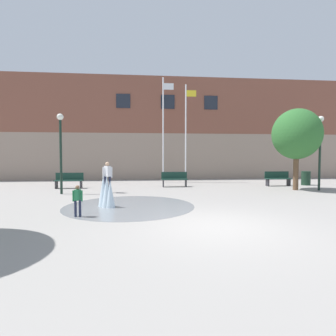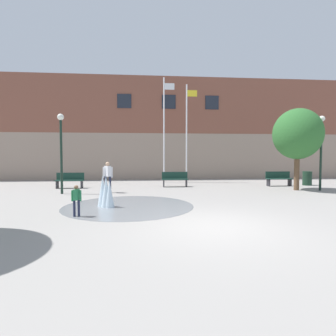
{
  "view_description": "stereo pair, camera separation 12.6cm",
  "coord_description": "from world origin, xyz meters",
  "px_view_note": "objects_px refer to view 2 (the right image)",
  "views": [
    {
      "loc": [
        -1.96,
        -6.77,
        1.89
      ],
      "look_at": [
        -0.74,
        6.07,
        1.3
      ],
      "focal_mm": 28.0,
      "sensor_mm": 36.0,
      "label": 1
    },
    {
      "loc": [
        -1.84,
        -6.78,
        1.89
      ],
      "look_at": [
        -0.74,
        6.07,
        1.3
      ],
      "focal_mm": 28.0,
      "sensor_mm": 36.0,
      "label": 2
    }
  ],
  "objects_px": {
    "trash_can": "(307,178)",
    "park_bench_far_left": "(70,180)",
    "park_bench_near_trashcan": "(279,178)",
    "lamp_post_left_lane": "(61,142)",
    "adult_in_red": "(108,175)",
    "lamp_post_right_lane": "(321,142)",
    "street_tree_near_building": "(298,134)",
    "flagpole_left": "(164,127)",
    "flagpole_right": "(187,130)",
    "park_bench_left_of_flagpoles": "(175,179)",
    "child_in_fountain": "(76,198)"
  },
  "relations": [
    {
      "from": "adult_in_red",
      "to": "trash_can",
      "type": "bearing_deg",
      "value": 60.26
    },
    {
      "from": "park_bench_far_left",
      "to": "adult_in_red",
      "type": "xyz_separation_m",
      "value": [
        2.5,
        -2.12,
        0.45
      ]
    },
    {
      "from": "flagpole_left",
      "to": "trash_can",
      "type": "xyz_separation_m",
      "value": [
        9.07,
        -2.72,
        -3.53
      ]
    },
    {
      "from": "flagpole_right",
      "to": "lamp_post_left_lane",
      "type": "bearing_deg",
      "value": -143.2
    },
    {
      "from": "park_bench_near_trashcan",
      "to": "flagpole_left",
      "type": "bearing_deg",
      "value": 157.34
    },
    {
      "from": "park_bench_far_left",
      "to": "flagpole_right",
      "type": "height_order",
      "value": "flagpole_right"
    },
    {
      "from": "park_bench_far_left",
      "to": "park_bench_near_trashcan",
      "type": "xyz_separation_m",
      "value": [
        12.83,
        0.07,
        0.0
      ]
    },
    {
      "from": "trash_can",
      "to": "park_bench_far_left",
      "type": "bearing_deg",
      "value": -178.89
    },
    {
      "from": "park_bench_far_left",
      "to": "child_in_fountain",
      "type": "height_order",
      "value": "child_in_fountain"
    },
    {
      "from": "park_bench_far_left",
      "to": "trash_can",
      "type": "relative_size",
      "value": 1.78
    },
    {
      "from": "flagpole_right",
      "to": "trash_can",
      "type": "xyz_separation_m",
      "value": [
        7.44,
        -2.72,
        -3.3
      ]
    },
    {
      "from": "park_bench_near_trashcan",
      "to": "lamp_post_left_lane",
      "type": "height_order",
      "value": "lamp_post_left_lane"
    },
    {
      "from": "flagpole_left",
      "to": "lamp_post_left_lane",
      "type": "distance_m",
      "value": 7.82
    },
    {
      "from": "adult_in_red",
      "to": "lamp_post_right_lane",
      "type": "relative_size",
      "value": 0.39
    },
    {
      "from": "park_bench_near_trashcan",
      "to": "trash_can",
      "type": "height_order",
      "value": "park_bench_near_trashcan"
    },
    {
      "from": "street_tree_near_building",
      "to": "adult_in_red",
      "type": "bearing_deg",
      "value": -179.15
    },
    {
      "from": "park_bench_far_left",
      "to": "park_bench_left_of_flagpoles",
      "type": "relative_size",
      "value": 1.0
    },
    {
      "from": "lamp_post_left_lane",
      "to": "trash_can",
      "type": "height_order",
      "value": "lamp_post_left_lane"
    },
    {
      "from": "flagpole_left",
      "to": "flagpole_right",
      "type": "height_order",
      "value": "flagpole_left"
    },
    {
      "from": "adult_in_red",
      "to": "lamp_post_right_lane",
      "type": "bearing_deg",
      "value": 48.52
    },
    {
      "from": "lamp_post_left_lane",
      "to": "trash_can",
      "type": "distance_m",
      "value": 14.99
    },
    {
      "from": "park_bench_left_of_flagpoles",
      "to": "adult_in_red",
      "type": "xyz_separation_m",
      "value": [
        -3.75,
        -2.34,
        0.45
      ]
    },
    {
      "from": "adult_in_red",
      "to": "street_tree_near_building",
      "type": "relative_size",
      "value": 0.35
    },
    {
      "from": "park_bench_near_trashcan",
      "to": "child_in_fountain",
      "type": "height_order",
      "value": "child_in_fountain"
    },
    {
      "from": "park_bench_left_of_flagpoles",
      "to": "lamp_post_left_lane",
      "type": "bearing_deg",
      "value": -156.79
    },
    {
      "from": "lamp_post_right_lane",
      "to": "trash_can",
      "type": "relative_size",
      "value": 4.52
    },
    {
      "from": "lamp_post_right_lane",
      "to": "flagpole_left",
      "type": "bearing_deg",
      "value": 147.18
    },
    {
      "from": "flagpole_right",
      "to": "street_tree_near_building",
      "type": "height_order",
      "value": "flagpole_right"
    },
    {
      "from": "park_bench_far_left",
      "to": "street_tree_near_building",
      "type": "height_order",
      "value": "street_tree_near_building"
    },
    {
      "from": "park_bench_left_of_flagpoles",
      "to": "lamp_post_right_lane",
      "type": "bearing_deg",
      "value": -17.79
    },
    {
      "from": "adult_in_red",
      "to": "street_tree_near_building",
      "type": "bearing_deg",
      "value": 50.07
    },
    {
      "from": "park_bench_far_left",
      "to": "adult_in_red",
      "type": "height_order",
      "value": "adult_in_red"
    },
    {
      "from": "adult_in_red",
      "to": "lamp_post_right_lane",
      "type": "xyz_separation_m",
      "value": [
        11.47,
        -0.14,
        1.71
      ]
    },
    {
      "from": "park_bench_far_left",
      "to": "lamp_post_left_lane",
      "type": "distance_m",
      "value": 3.17
    },
    {
      "from": "child_in_fountain",
      "to": "lamp_post_left_lane",
      "type": "height_order",
      "value": "lamp_post_left_lane"
    },
    {
      "from": "lamp_post_left_lane",
      "to": "street_tree_near_building",
      "type": "relative_size",
      "value": 0.88
    },
    {
      "from": "park_bench_left_of_flagpoles",
      "to": "lamp_post_left_lane",
      "type": "height_order",
      "value": "lamp_post_left_lane"
    },
    {
      "from": "park_bench_near_trashcan",
      "to": "trash_can",
      "type": "relative_size",
      "value": 1.78
    },
    {
      "from": "flagpole_left",
      "to": "child_in_fountain",
      "type": "bearing_deg",
      "value": -108.43
    },
    {
      "from": "park_bench_far_left",
      "to": "street_tree_near_building",
      "type": "bearing_deg",
      "value": -8.76
    },
    {
      "from": "child_in_fountain",
      "to": "park_bench_near_trashcan",
      "type": "bearing_deg",
      "value": 141.73
    },
    {
      "from": "flagpole_left",
      "to": "street_tree_near_building",
      "type": "relative_size",
      "value": 1.66
    },
    {
      "from": "child_in_fountain",
      "to": "lamp_post_right_lane",
      "type": "relative_size",
      "value": 0.24
    },
    {
      "from": "park_bench_far_left",
      "to": "park_bench_near_trashcan",
      "type": "distance_m",
      "value": 12.83
    },
    {
      "from": "park_bench_left_of_flagpoles",
      "to": "child_in_fountain",
      "type": "height_order",
      "value": "child_in_fountain"
    },
    {
      "from": "flagpole_right",
      "to": "adult_in_red",
      "type": "bearing_deg",
      "value": -133.85
    },
    {
      "from": "adult_in_red",
      "to": "flagpole_left",
      "type": "height_order",
      "value": "flagpole_left"
    },
    {
      "from": "park_bench_near_trashcan",
      "to": "flagpole_right",
      "type": "xyz_separation_m",
      "value": [
        -5.4,
        2.94,
        3.27
      ]
    },
    {
      "from": "park_bench_far_left",
      "to": "flagpole_right",
      "type": "relative_size",
      "value": 0.23
    },
    {
      "from": "flagpole_left",
      "to": "lamp_post_right_lane",
      "type": "distance_m",
      "value": 9.82
    }
  ]
}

